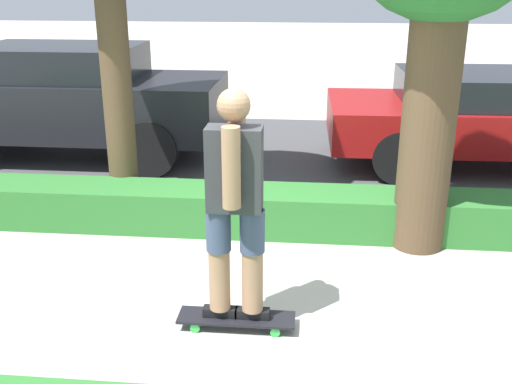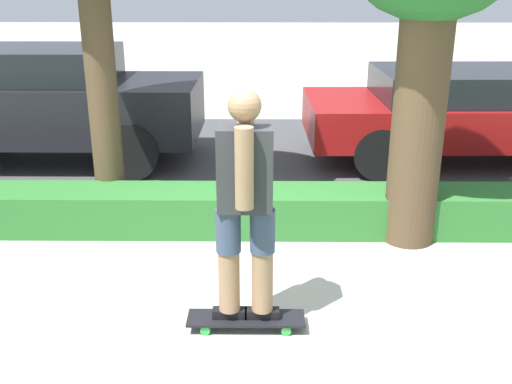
{
  "view_description": "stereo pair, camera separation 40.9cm",
  "coord_description": "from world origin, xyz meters",
  "views": [
    {
      "loc": [
        0.41,
        -4.18,
        2.55
      ],
      "look_at": [
        -0.04,
        0.6,
        0.79
      ],
      "focal_mm": 42.0,
      "sensor_mm": 36.0,
      "label": 1
    },
    {
      "loc": [
        0.01,
        -4.2,
        2.55
      ],
      "look_at": [
        -0.04,
        0.6,
        0.79
      ],
      "focal_mm": 42.0,
      "sensor_mm": 36.0,
      "label": 2
    }
  ],
  "objects": [
    {
      "name": "skateboard",
      "position": [
        -0.11,
        -0.26,
        0.08
      ],
      "size": [
        0.89,
        0.24,
        0.09
      ],
      "color": "black",
      "rests_on": "ground_plane"
    },
    {
      "name": "ground_plane",
      "position": [
        0.0,
        0.0,
        0.0
      ],
      "size": [
        60.0,
        60.0,
        0.0
      ],
      "primitive_type": "plane",
      "color": "#ADA89E"
    },
    {
      "name": "parked_car_middle",
      "position": [
        2.94,
        4.16,
        0.72
      ],
      "size": [
        4.68,
        1.99,
        1.3
      ],
      "rotation": [
        0.0,
        0.0,
        0.02
      ],
      "color": "maroon",
      "rests_on": "ground_plane"
    },
    {
      "name": "street_asphalt",
      "position": [
        0.0,
        4.2,
        0.0
      ],
      "size": [
        13.09,
        5.0,
        0.01
      ],
      "color": "#474749",
      "rests_on": "ground_plane"
    },
    {
      "name": "hedge_row",
      "position": [
        0.0,
        1.6,
        0.22
      ],
      "size": [
        13.09,
        0.6,
        0.44
      ],
      "color": "#2D702D",
      "rests_on": "ground_plane"
    },
    {
      "name": "parked_car_front",
      "position": [
        -3.07,
        4.06,
        0.86
      ],
      "size": [
        4.31,
        1.82,
        1.61
      ],
      "rotation": [
        0.0,
        0.0,
        -0.0
      ],
      "color": "black",
      "rests_on": "ground_plane"
    },
    {
      "name": "skater_person",
      "position": [
        -0.11,
        -0.26,
        1.03
      ],
      "size": [
        0.51,
        0.45,
        1.74
      ],
      "color": "black",
      "rests_on": "skateboard"
    }
  ]
}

